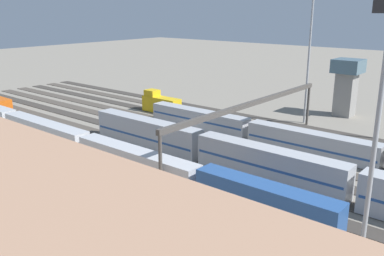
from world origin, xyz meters
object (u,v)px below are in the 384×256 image
at_px(signal_gantry, 252,107).
at_px(control_tower, 347,83).
at_px(light_mast_1, 380,106).
at_px(light_mast_2, 311,26).
at_px(train_on_track_2, 161,104).
at_px(train_on_track_8, 77,142).
at_px(train_on_track_6, 268,165).
at_px(train_on_track_3, 299,140).

bearing_deg(signal_gantry, control_tower, -94.94).
relative_size(light_mast_1, control_tower, 1.91).
bearing_deg(control_tower, light_mast_2, 70.36).
xyz_separation_m(train_on_track_2, train_on_track_8, (-9.64, 30.00, -0.08)).
height_order(light_mast_1, signal_gantry, light_mast_1).
relative_size(train_on_track_8, light_mast_1, 3.69).
xyz_separation_m(light_mast_2, signal_gantry, (-1.13, 23.23, -12.39)).
height_order(train_on_track_6, signal_gantry, signal_gantry).
bearing_deg(train_on_track_8, train_on_track_3, -138.19).
height_order(train_on_track_8, train_on_track_3, same).
bearing_deg(control_tower, train_on_track_2, 36.08).
height_order(train_on_track_6, light_mast_2, light_mast_2).
xyz_separation_m(train_on_track_2, light_mast_1, (-57.44, 32.61, 13.72)).
bearing_deg(control_tower, train_on_track_8, 65.97).
bearing_deg(train_on_track_3, train_on_track_8, 41.81).
bearing_deg(train_on_track_8, train_on_track_2, -72.18).
bearing_deg(train_on_track_8, signal_gantry, -137.00).
distance_m(train_on_track_2, train_on_track_6, 45.00).
height_order(train_on_track_8, light_mast_1, light_mast_1).
bearing_deg(train_on_track_2, train_on_track_6, 153.61).
bearing_deg(train_on_track_2, light_mast_1, 150.42).
xyz_separation_m(train_on_track_8, train_on_track_6, (-30.67, -10.00, 0.53)).
height_order(train_on_track_6, light_mast_1, light_mast_1).
xyz_separation_m(light_mast_1, light_mast_2, (27.49, -45.84, 4.31)).
bearing_deg(train_on_track_6, train_on_track_8, 18.06).
distance_m(train_on_track_3, control_tower, 30.54).
bearing_deg(train_on_track_6, light_mast_2, -72.69).
relative_size(train_on_track_2, train_on_track_8, 0.11).
xyz_separation_m(train_on_track_6, light_mast_1, (-17.13, 12.61, 13.27)).
height_order(train_on_track_2, train_on_track_8, train_on_track_2).
bearing_deg(control_tower, signal_gantry, 85.06).
bearing_deg(control_tower, light_mast_1, 112.11).
distance_m(light_mast_1, control_tower, 62.58).
distance_m(train_on_track_2, train_on_track_3, 37.93).
xyz_separation_m(train_on_track_8, control_tower, (-24.46, -54.85, 5.46)).
xyz_separation_m(train_on_track_8, light_mast_2, (-20.31, -43.23, 18.10)).
distance_m(train_on_track_6, control_tower, 45.55).
distance_m(train_on_track_8, signal_gantry, 29.88).
distance_m(train_on_track_8, train_on_track_3, 37.50).
distance_m(train_on_track_2, train_on_track_8, 31.51).
height_order(train_on_track_6, control_tower, control_tower).
bearing_deg(train_on_track_6, light_mast_1, 143.65).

